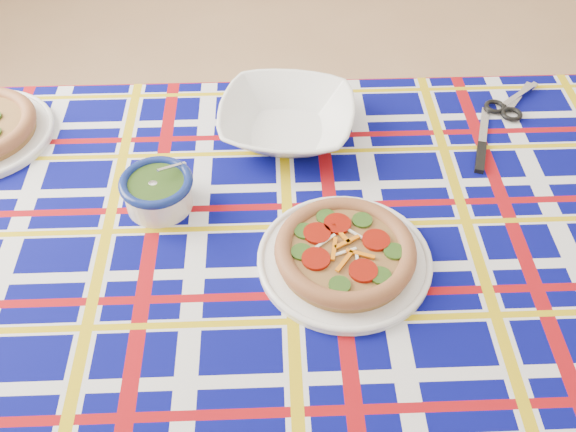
# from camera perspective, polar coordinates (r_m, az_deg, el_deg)

# --- Properties ---
(floor) EXTENTS (4.00, 4.00, 0.00)m
(floor) POSITION_cam_1_polar(r_m,az_deg,el_deg) (2.09, 7.34, -6.20)
(floor) COLOR tan
(floor) RESTS_ON ground
(dining_table) EXTENTS (1.74, 1.20, 0.77)m
(dining_table) POSITION_cam_1_polar(r_m,az_deg,el_deg) (1.22, -3.85, -5.40)
(dining_table) COLOR brown
(dining_table) RESTS_ON floor
(tablecloth) EXTENTS (1.77, 1.23, 0.11)m
(tablecloth) POSITION_cam_1_polar(r_m,az_deg,el_deg) (1.20, -3.91, -4.66)
(tablecloth) COLOR #050764
(tablecloth) RESTS_ON dining_table
(main_focaccia_plate) EXTENTS (0.39, 0.39, 0.06)m
(main_focaccia_plate) POSITION_cam_1_polar(r_m,az_deg,el_deg) (1.12, 5.10, -3.15)
(main_focaccia_plate) COLOR olive
(main_focaccia_plate) RESTS_ON tablecloth
(pesto_bowl) EXTENTS (0.17, 0.17, 0.08)m
(pesto_bowl) POSITION_cam_1_polar(r_m,az_deg,el_deg) (1.23, -11.54, 2.35)
(pesto_bowl) COLOR #1B340E
(pesto_bowl) RESTS_ON tablecloth
(serving_bowl) EXTENTS (0.30, 0.30, 0.07)m
(serving_bowl) POSITION_cam_1_polar(r_m,az_deg,el_deg) (1.37, -0.10, 8.51)
(serving_bowl) COLOR white
(serving_bowl) RESTS_ON tablecloth
(table_knife) EXTENTS (0.07, 0.23, 0.01)m
(table_knife) POSITION_cam_1_polar(r_m,az_deg,el_deg) (1.46, 17.02, 7.57)
(table_knife) COLOR silver
(table_knife) RESTS_ON tablecloth
(kitchen_scissors) EXTENTS (0.19, 0.21, 0.02)m
(kitchen_scissors) POSITION_cam_1_polar(r_m,az_deg,el_deg) (1.58, 19.92, 10.09)
(kitchen_scissors) COLOR silver
(kitchen_scissors) RESTS_ON tablecloth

